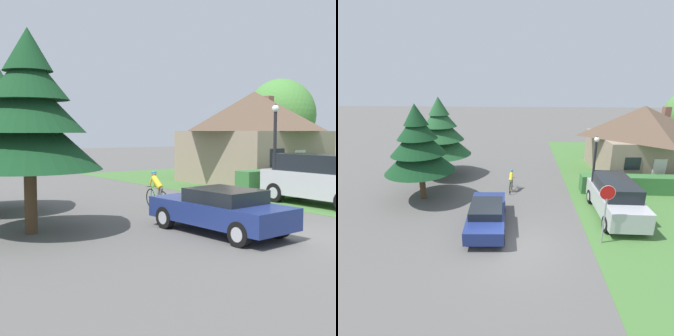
# 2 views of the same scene
# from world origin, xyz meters

# --- Properties ---
(ground_plane) EXTENTS (140.00, 140.00, 0.00)m
(ground_plane) POSITION_xyz_m (0.00, 0.00, 0.00)
(ground_plane) COLOR #5B5956
(cottage_house) EXTENTS (7.73, 7.39, 5.34)m
(cottage_house) POSITION_xyz_m (9.76, 11.11, 2.77)
(cottage_house) COLOR gray
(cottage_house) RESTS_ON ground
(hedge_row) EXTENTS (9.43, 0.90, 1.20)m
(hedge_row) POSITION_xyz_m (8.98, 6.48, 0.60)
(hedge_row) COLOR #387038
(hedge_row) RESTS_ON ground
(sedan_left_lane) EXTENTS (2.08, 4.58, 1.32)m
(sedan_left_lane) POSITION_xyz_m (-1.44, 1.55, 0.69)
(sedan_left_lane) COLOR navy
(sedan_left_lane) RESTS_ON ground
(cyclist) EXTENTS (0.44, 1.69, 1.46)m
(cyclist) POSITION_xyz_m (-0.42, 6.35, 0.69)
(cyclist) COLOR black
(cyclist) RESTS_ON ground
(parked_suv_right) EXTENTS (2.06, 4.87, 2.06)m
(parked_suv_right) POSITION_xyz_m (5.41, 3.16, 1.06)
(parked_suv_right) COLOR #B7B7BC
(parked_suv_right) RESTS_ON ground
(street_lamp) EXTENTS (0.30, 0.30, 4.15)m
(street_lamp) POSITION_xyz_m (4.56, 4.85, 2.52)
(street_lamp) COLOR black
(street_lamp) RESTS_ON ground
(conifer_tall_near) EXTENTS (4.20, 4.20, 5.93)m
(conifer_tall_near) POSITION_xyz_m (-5.95, 4.75, 3.43)
(conifer_tall_near) COLOR #4C3823
(conifer_tall_near) RESTS_ON ground
(deciduous_tree_right) EXTENTS (4.78, 4.78, 6.64)m
(deciduous_tree_right) POSITION_xyz_m (14.86, 13.52, 4.13)
(deciduous_tree_right) COLOR #4C3823
(deciduous_tree_right) RESTS_ON ground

